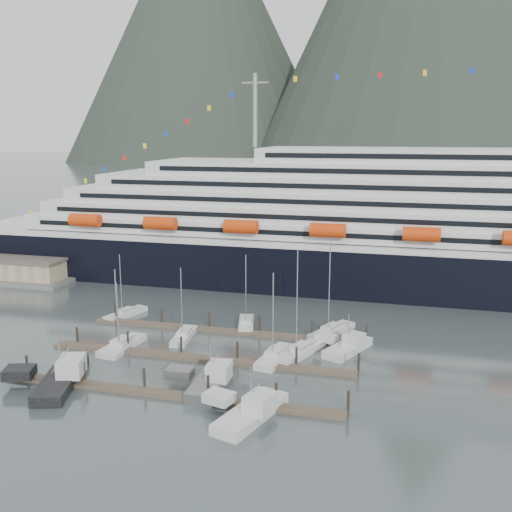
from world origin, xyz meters
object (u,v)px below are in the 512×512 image
object	(u,v)px
trawler_d	(250,411)
sailboat_e	(126,314)
trawler_a	(60,377)
trawler_e	(347,346)
sailboat_a	(122,346)
trawler_b	(210,380)
sailboat_d	(300,352)
sailboat_f	(246,324)
sailboat_h	(275,357)
cruise_ship	(435,235)
sailboat_b	(122,348)
sailboat_c	(184,336)
sailboat_g	(332,331)

from	to	relation	value
trawler_d	sailboat_e	bearing A→B (deg)	61.28
sailboat_e	trawler_a	xyz separation A→B (m)	(5.67, -30.30, 0.59)
trawler_d	trawler_e	size ratio (longest dim) A/B	1.19
sailboat_e	trawler_e	size ratio (longest dim) A/B	1.15
sailboat_a	trawler_b	world-z (taller)	sailboat_a
sailboat_d	sailboat_f	world-z (taller)	sailboat_d
sailboat_a	sailboat_d	world-z (taller)	sailboat_d
trawler_b	trawler_d	size ratio (longest dim) A/B	0.92
sailboat_h	trawler_a	bearing A→B (deg)	130.33
trawler_b	sailboat_h	bearing A→B (deg)	-30.70
cruise_ship	sailboat_f	size ratio (longest dim) A/B	15.48
trawler_b	trawler_a	bearing A→B (deg)	100.10
sailboat_b	sailboat_f	distance (m)	22.66
sailboat_d	sailboat_h	distance (m)	4.48
cruise_ship	sailboat_c	distance (m)	60.73
sailboat_c	sailboat_g	distance (m)	25.01
trawler_a	trawler_b	xyz separation A→B (m)	(20.02, 4.45, -0.05)
sailboat_a	sailboat_f	size ratio (longest dim) A/B	1.00
sailboat_a	sailboat_b	distance (m)	0.90
trawler_a	trawler_d	size ratio (longest dim) A/B	1.19
cruise_ship	sailboat_c	world-z (taller)	cruise_ship
sailboat_b	trawler_b	world-z (taller)	sailboat_b
trawler_a	trawler_d	bearing A→B (deg)	-112.92
sailboat_h	sailboat_e	bearing A→B (deg)	74.93
sailboat_c	sailboat_f	world-z (taller)	sailboat_f
sailboat_d	sailboat_e	world-z (taller)	sailboat_d
sailboat_e	trawler_a	bearing A→B (deg)	-151.96
sailboat_b	sailboat_h	distance (m)	24.34
sailboat_a	trawler_e	size ratio (longest dim) A/B	1.27
cruise_ship	sailboat_f	bearing A→B (deg)	-132.67
sailboat_h	trawler_d	size ratio (longest dim) A/B	1.12
trawler_a	trawler_e	distance (m)	42.77
sailboat_c	sailboat_g	bearing A→B (deg)	-76.30
sailboat_a	trawler_e	world-z (taller)	sailboat_a
sailboat_a	sailboat_g	world-z (taller)	sailboat_g
sailboat_a	sailboat_c	distance (m)	10.31
sailboat_f	cruise_ship	bearing A→B (deg)	-57.19
sailboat_a	sailboat_b	bearing A→B (deg)	-146.98
sailboat_e	sailboat_c	bearing A→B (deg)	-102.80
cruise_ship	trawler_a	distance (m)	82.88
sailboat_g	trawler_b	xyz separation A→B (m)	(-12.82, -25.85, 0.50)
sailboat_c	sailboat_g	size ratio (longest dim) A/B	0.78
sailboat_h	trawler_d	distance (m)	18.99
trawler_d	sailboat_a	bearing A→B (deg)	72.15
sailboat_d	sailboat_c	bearing A→B (deg)	103.98
trawler_b	sailboat_a	bearing A→B (deg)	58.40
sailboat_c	trawler_a	distance (m)	23.48
trawler_a	trawler_d	xyz separation A→B (m)	(27.65, -2.78, -0.07)
sailboat_f	trawler_e	bearing A→B (deg)	-127.05
sailboat_c	trawler_a	xyz separation A→B (m)	(-9.43, -21.49, 0.58)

